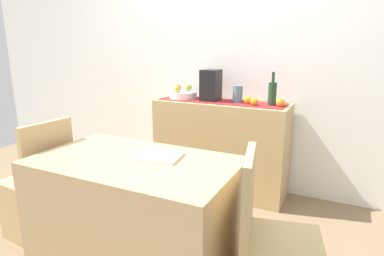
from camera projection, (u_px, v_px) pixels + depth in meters
The scene contains 17 objects.
ground_plane at pixel (166, 236), 2.49m from camera, with size 6.40×6.40×0.02m, color #7C664A.
room_wall_rear at pixel (225, 51), 3.18m from camera, with size 6.40×0.06×2.70m, color white.
sideboard_console at pixel (220, 147), 3.15m from camera, with size 1.26×0.42×0.89m, color tan.
table_runner at pixel (221, 101), 3.04m from camera, with size 1.19×0.32×0.01m, color maroon.
fruit_bowl at pixel (183, 95), 3.20m from camera, with size 0.27×0.27×0.06m, color white.
apple_center at pixel (178, 88), 3.20m from camera, with size 0.06×0.06×0.06m, color red.
apple_front at pixel (177, 89), 3.13m from camera, with size 0.06×0.06×0.06m, color gold.
apple_upper at pixel (188, 87), 3.23m from camera, with size 0.07×0.07×0.07m, color #8EA244.
wine_bottle at pixel (272, 93), 2.81m from camera, with size 0.07×0.07×0.29m.
coffee_maker at pixel (211, 85), 3.05m from camera, with size 0.16×0.18×0.29m, color black.
ceramic_vase at pixel (238, 94), 2.95m from camera, with size 0.09×0.09×0.16m, color slate.
orange_loose_end at pixel (280, 103), 2.77m from camera, with size 0.07×0.07×0.07m, color orange.
orange_loose_mid at pixel (254, 102), 2.83m from camera, with size 0.07×0.07×0.07m, color orange.
orange_loose_near_bowl at pixel (248, 100), 2.90m from camera, with size 0.07×0.07×0.07m, color orange.
dining_table at pixel (136, 215), 2.04m from camera, with size 1.23×0.72×0.74m, color tan.
open_book at pixel (158, 156), 1.99m from camera, with size 0.28×0.21×0.02m, color white.
chair_near_window at pixel (40, 202), 2.44m from camera, with size 0.43×0.43×0.90m.
Camera 1 is at (1.15, -1.90, 1.41)m, focal length 30.45 mm.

